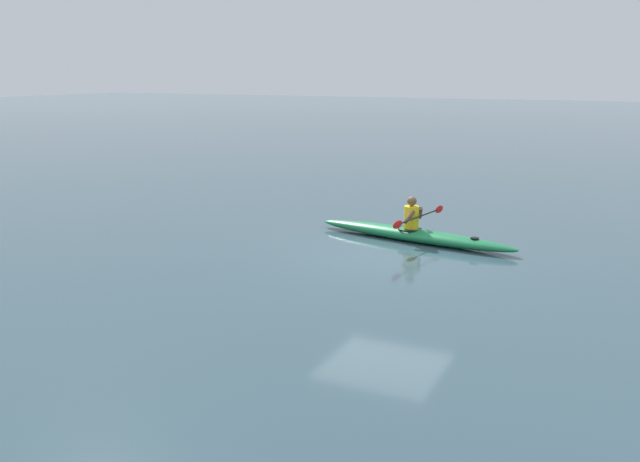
% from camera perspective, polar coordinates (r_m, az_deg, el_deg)
% --- Properties ---
extents(ground_plane, '(160.00, 160.00, 0.00)m').
position_cam_1_polar(ground_plane, '(14.26, 5.59, -1.98)').
color(ground_plane, '#334C56').
extents(kayak, '(4.89, 1.39, 0.29)m').
position_cam_1_polar(kayak, '(15.42, 7.81, -0.31)').
color(kayak, '#19723F').
rests_on(kayak, ground).
extents(kayaker, '(0.58, 2.36, 0.72)m').
position_cam_1_polar(kayaker, '(15.33, 7.75, 1.33)').
color(kayaker, yellow).
rests_on(kayaker, kayak).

